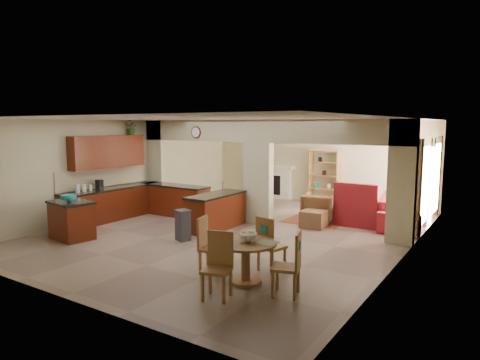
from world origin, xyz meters
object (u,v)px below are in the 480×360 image
Objects in this scene: dining_table at (246,255)px; sofa at (401,211)px; kitchen_island at (72,220)px; armchair at (319,208)px.

dining_table is 6.01m from sofa.
kitchen_island is at bearing 122.84° from sofa.
kitchen_island is at bearing 177.92° from dining_table.
kitchen_island is 4.94m from dining_table.
armchair is (4.18, 4.82, -0.06)m from kitchen_island.
kitchen_island is 6.38m from armchair.
sofa is at bearing -165.04° from armchair.
sofa is 3.04× the size of armchair.
dining_table is at bearing 6.45° from kitchen_island.
sofa is at bearing 78.20° from dining_table.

